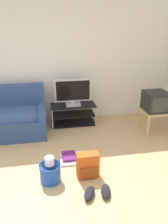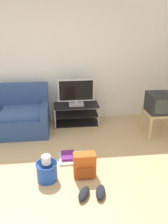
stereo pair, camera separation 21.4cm
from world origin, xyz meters
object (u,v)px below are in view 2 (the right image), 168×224
Objects in this scene: tv_stand at (76,114)px; crt_tv at (159,103)px; cleaning_bucket at (47,170)px; floor_tray at (74,157)px; backpack at (85,165)px; flat_tv at (76,93)px; side_table at (158,115)px; sneakers_pair at (92,193)px.

tv_stand is 2.11× the size of crt_tv.
floor_tray is at bearing 48.51° from cleaning_bucket.
backpack is at bearing -74.47° from floor_tray.
floor_tray is at bearing -156.68° from crt_tv.
flat_tv is 1.66m from crt_tv.
crt_tv is at bearing 90.00° from side_table.
sneakers_pair is at bearing -133.73° from crt_tv.
flat_tv is at bearing 83.16° from floor_tray.
cleaning_bucket is at bearing -131.49° from floor_tray.
backpack is (-1.58, -1.17, -0.21)m from side_table.
tv_stand is at bearing 156.69° from side_table.
floor_tray is (-1.70, -0.72, -0.35)m from side_table.
sneakers_pair is at bearing -89.69° from flat_tv.
floor_tray reaches higher than sneakers_pair.
sneakers_pair is 0.87× the size of floor_tray.
sneakers_pair is (-1.53, -1.58, -0.34)m from side_table.
crt_tv is (1.54, -0.63, -0.06)m from flat_tv.
tv_stand is at bearing 72.73° from cleaning_bucket.
side_table reaches higher than backpack.
floor_tray is (-1.70, -0.73, -0.61)m from crt_tv.
floor_tray is at bearing -96.73° from tv_stand.
flat_tv is 1.45× the size of side_table.
backpack is at bearing -91.21° from tv_stand.
floor_tray is (-0.12, 0.45, -0.14)m from backpack.
tv_stand is 0.49m from flat_tv.
cleaning_bucket is at bearing -107.27° from tv_stand.
tv_stand is 1.40m from floor_tray.
cleaning_bucket reaches higher than sneakers_pair.
crt_tv is (0.00, 0.02, 0.26)m from side_table.
side_table reaches higher than floor_tray.
cleaning_bucket is at bearing 168.56° from backpack.
floor_tray is (-0.18, 0.86, -0.01)m from sneakers_pair.
crt_tv reaches higher than sneakers_pair.
cleaning_bucket is 0.80× the size of floor_tray.
cleaning_bucket reaches higher than backpack.
flat_tv is at bearing 72.53° from cleaning_bucket.
tv_stand is at bearing 90.31° from sneakers_pair.
flat_tv is 1.78× the size of sneakers_pair.
cleaning_bucket is at bearing -150.78° from side_table.
side_table is at bearing -22.60° from flat_tv.
floor_tray is (0.41, 0.46, -0.12)m from cleaning_bucket.
floor_tray is (-0.16, -1.38, -0.18)m from tv_stand.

